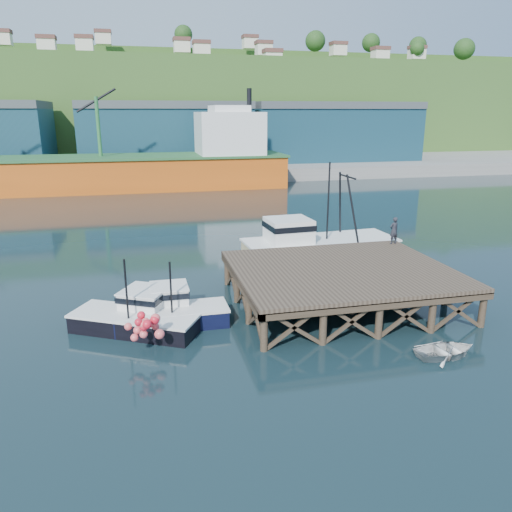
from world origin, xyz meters
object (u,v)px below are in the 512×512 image
object	(u,v)px
trawler	(317,244)
dockworker	(394,230)
boat_black	(138,316)
dinghy	(446,350)
boat_navy	(171,311)

from	to	relation	value
trawler	dockworker	bearing A→B (deg)	-41.91
boat_black	dinghy	world-z (taller)	boat_black
trawler	dinghy	world-z (taller)	trawler
dinghy	dockworker	xyz separation A→B (m)	(3.32, 11.32, 2.73)
boat_black	trawler	world-z (taller)	trawler
dinghy	dockworker	bearing A→B (deg)	-19.75
dockworker	boat_navy	bearing A→B (deg)	5.23
trawler	dockworker	size ratio (longest dim) A/B	6.16
boat_black	dockworker	xyz separation A→B (m)	(16.66, 5.13, 2.30)
boat_navy	dockworker	world-z (taller)	dockworker
boat_navy	boat_black	world-z (taller)	boat_black
boat_black	dinghy	size ratio (longest dim) A/B	2.34
boat_navy	dinghy	size ratio (longest dim) A/B	2.01
trawler	dinghy	distance (m)	14.65
boat_black	trawler	bearing A→B (deg)	62.51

